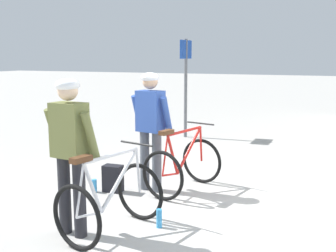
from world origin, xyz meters
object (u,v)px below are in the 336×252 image
Objects in this scene: cyclist_near_in_olive at (70,143)px; water_bottle_by_the_backpack at (94,186)px; cyclist_far_in_blue at (151,121)px; water_bottle_near_the_bikes at (159,218)px; bicycle_near_silver at (110,200)px; backpack_on_platform at (113,178)px; bicycle_far_red at (183,165)px; platform_sign_post at (186,71)px.

cyclist_near_in_olive is 1.76m from water_bottle_by_the_backpack.
cyclist_far_in_blue is 7.89× the size of water_bottle_near_the_bikes.
cyclist_near_in_olive reaches higher than water_bottle_by_the_backpack.
bicycle_near_silver reaches higher than water_bottle_by_the_backpack.
cyclist_far_in_blue is at bearing 29.72° from water_bottle_by_the_backpack.
backpack_on_platform is (-0.36, 1.48, -0.85)m from cyclist_near_in_olive.
water_bottle_by_the_backpack is at bearing -154.59° from bicycle_far_red.
platform_sign_post is at bearing 107.59° from water_bottle_near_the_bikes.
bicycle_near_silver is (0.25, -1.58, -0.65)m from cyclist_far_in_blue.
bicycle_far_red is 1.06m from backpack_on_platform.
cyclist_near_in_olive is at bearing -154.95° from bicycle_near_silver.
cyclist_far_in_blue is 4.26m from platform_sign_post.
backpack_on_platform is at bearing -155.58° from bicycle_far_red.
backpack_on_platform is 2.08× the size of water_bottle_by_the_backpack.
cyclist_far_in_blue reaches higher than bicycle_near_silver.
bicycle_near_silver is 0.50× the size of platform_sign_post.
platform_sign_post is at bearing 110.27° from bicycle_far_red.
cyclist_near_in_olive reaches higher than bicycle_near_silver.
bicycle_near_silver is 5.36× the size of water_bottle_near_the_bikes.
cyclist_far_in_blue is 4.40× the size of backpack_on_platform.
cyclist_near_in_olive reaches higher than water_bottle_near_the_bikes.
bicycle_near_silver is at bearing -96.89° from bicycle_far_red.
bicycle_near_silver and bicycle_far_red have the same top height.
bicycle_far_red is 1.41m from water_bottle_near_the_bikes.
backpack_on_platform is at bearing 119.63° from bicycle_near_silver.
cyclist_far_in_blue reaches higher than bicycle_far_red.
bicycle_far_red is 3.01× the size of backpack_on_platform.
backpack_on_platform is 0.30m from water_bottle_by_the_backpack.
cyclist_far_in_blue is at bearing 98.96° from bicycle_near_silver.
bicycle_near_silver is 1.74m from bicycle_far_red.
cyclist_far_in_blue is 1.73m from bicycle_near_silver.
water_bottle_near_the_bikes is (0.23, -1.36, -0.29)m from bicycle_far_red.
water_bottle_by_the_backpack is at bearing 130.09° from bicycle_near_silver.
platform_sign_post is (-0.87, 5.87, 0.57)m from cyclist_near_in_olive.
cyclist_far_in_blue reaches higher than water_bottle_near_the_bikes.
bicycle_far_red is at bearing -69.73° from platform_sign_post.
backpack_on_platform is at bearing -150.01° from cyclist_far_in_blue.
cyclist_near_in_olive is 1.75m from backpack_on_platform.
platform_sign_post is at bearing 102.42° from bicycle_near_silver.
bicycle_far_red is (0.59, 1.91, -0.65)m from cyclist_near_in_olive.
cyclist_far_in_blue is at bearing -162.13° from bicycle_far_red.
cyclist_far_in_blue is 1.02m from backpack_on_platform.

